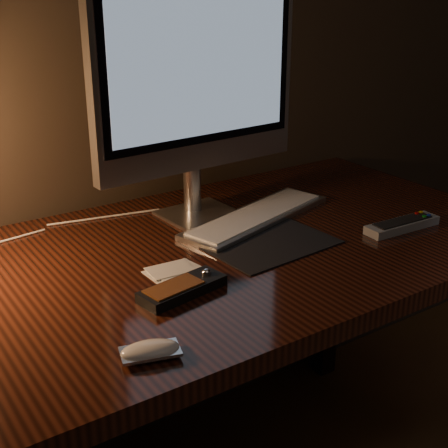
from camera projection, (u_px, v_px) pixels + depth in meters
desk at (163, 300)px, 1.37m from camera, size 1.60×0.75×0.75m
monitor at (198, 79)px, 1.37m from camera, size 0.52×0.16×0.55m
keyboard at (257, 216)px, 1.47m from camera, size 0.45×0.23×0.02m
mousepad at (266, 242)px, 1.34m from camera, size 0.28×0.23×0.00m
mouse at (150, 352)px, 0.94m from camera, size 0.10×0.07×0.02m
media_remote at (182, 288)px, 1.12m from camera, size 0.17×0.09×0.03m
tv_remote at (402, 225)px, 1.41m from camera, size 0.19×0.06×0.02m
papers at (173, 271)px, 1.21m from camera, size 0.11×0.07×0.01m
cable at (48, 233)px, 1.39m from camera, size 0.55×0.04×0.00m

